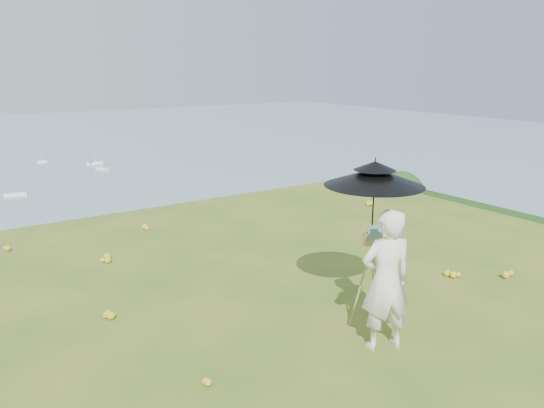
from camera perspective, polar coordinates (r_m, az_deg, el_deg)
ground at (r=8.08m, az=5.32°, el=-11.23°), size 14.00×14.00×0.00m
slope_trees at (r=44.86m, az=-25.29°, el=-11.23°), size 110.00×50.00×6.00m
wildflowers at (r=8.23m, az=4.22°, el=-10.24°), size 10.00×10.50×0.12m
painter at (r=6.82m, az=12.16°, el=-8.04°), size 0.77×0.62×1.85m
field_easel at (r=7.43m, az=10.57°, el=-7.56°), size 0.65×0.65×1.48m
sun_umbrella at (r=7.13m, az=10.85°, el=0.38°), size 1.51×1.51×1.15m
painter_cap at (r=6.54m, az=12.57°, el=-0.98°), size 0.25×0.27×0.10m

